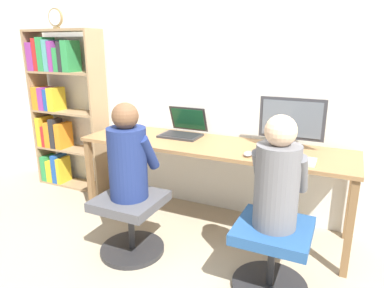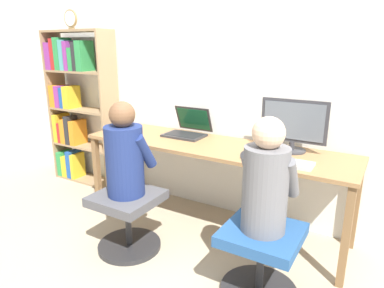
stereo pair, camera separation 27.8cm
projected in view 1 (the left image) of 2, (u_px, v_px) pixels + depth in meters
ground_plane at (197, 241)px, 2.82m from camera, size 14.00×14.00×0.00m
wall_back at (229, 75)px, 3.05m from camera, size 10.00×0.05×2.60m
desk at (212, 152)px, 2.89m from camera, size 2.30×0.62×0.76m
desktop_monitor at (291, 124)px, 2.70m from camera, size 0.51×0.22×0.41m
laptop at (183, 130)px, 3.13m from camera, size 0.36×0.34×0.25m
keyboard at (286, 159)px, 2.46m from camera, size 0.41×0.16×0.03m
computer_mouse_by_keyboard at (248, 154)px, 2.56m from camera, size 0.07×0.10×0.03m
office_chair_left at (272, 252)px, 2.20m from camera, size 0.50×0.50×0.46m
office_chair_right at (131, 219)px, 2.61m from camera, size 0.50×0.50×0.46m
person_at_monitor at (277, 178)px, 2.06m from camera, size 0.33×0.32×0.71m
person_at_laptop at (128, 156)px, 2.47m from camera, size 0.35×0.33×0.71m
bookshelf at (59, 108)px, 3.75m from camera, size 0.87×0.26×1.71m
desk_clock at (55, 18)px, 3.39m from camera, size 0.17×0.03×0.19m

